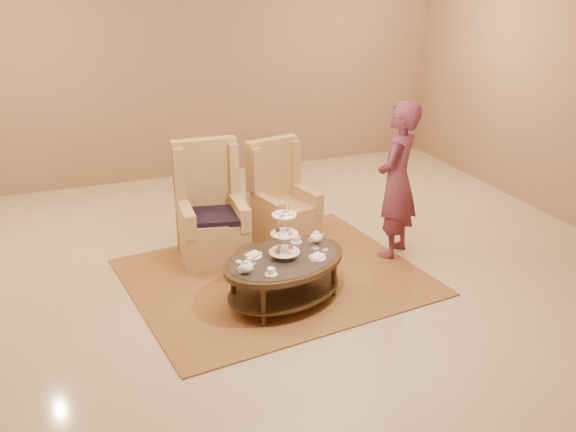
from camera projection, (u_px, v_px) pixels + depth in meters
name	position (u px, v px, depth m)	size (l,w,h in m)	color
ground	(288.00, 287.00, 6.76)	(8.00, 8.00, 0.00)	beige
ceiling	(288.00, 287.00, 6.76)	(8.00, 8.00, 0.02)	beige
wall_back	(192.00, 62.00, 9.54)	(8.00, 0.04, 3.50)	#9A7254
rug	(275.00, 277.00, 6.94)	(3.29, 2.85, 0.02)	#A17339
tea_table	(284.00, 266.00, 6.31)	(1.54, 1.29, 1.10)	black
armchair_left	(211.00, 219.00, 7.28)	(0.76, 0.79, 1.34)	tan
armchair_right	(280.00, 207.00, 7.74)	(0.80, 0.82, 1.23)	tan
person	(397.00, 181.00, 7.15)	(0.78, 0.75, 1.80)	brown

